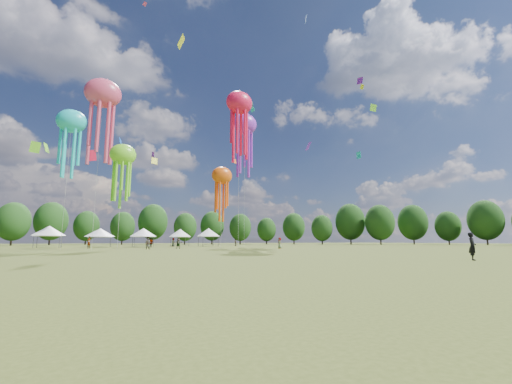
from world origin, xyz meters
name	(u,v)px	position (x,y,z in m)	size (l,w,h in m)	color
ground	(340,264)	(0.00, 0.00, 0.00)	(300.00, 300.00, 0.00)	#384416
observer_main	(472,246)	(9.41, -1.24, 0.86)	(0.63, 0.41, 1.71)	black
spectator_near	(148,243)	(-5.16, 34.31, 0.88)	(0.85, 0.66, 1.75)	gray
spectators_far	(179,243)	(2.28, 47.74, 0.85)	(30.19, 27.46, 1.91)	gray
festival_tents	(137,232)	(-4.54, 54.57, 2.84)	(34.35, 10.36, 3.90)	#47474C
show_kites	(200,133)	(4.12, 42.02, 20.72)	(38.42, 24.17, 30.79)	#18CED4
small_kites	(183,83)	(0.52, 41.64, 29.37)	(73.22, 59.22, 43.67)	#18CED4
treeline	(137,216)	(-3.87, 62.51, 6.54)	(201.57, 95.24, 13.43)	#38281C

